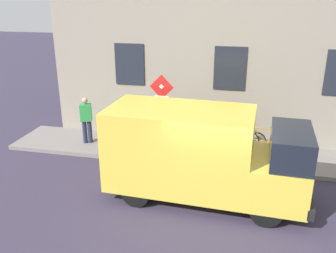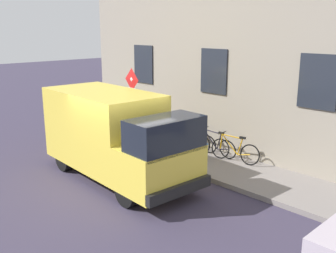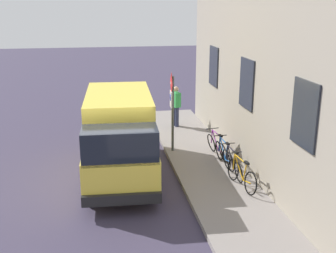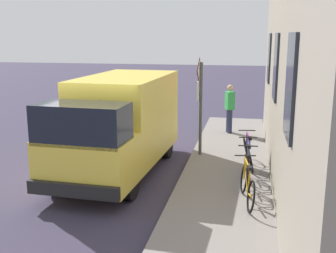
{
  "view_description": "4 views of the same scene",
  "coord_description": "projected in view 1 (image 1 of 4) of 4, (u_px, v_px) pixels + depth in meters",
  "views": [
    {
      "loc": [
        -8.33,
        -0.6,
        5.31
      ],
      "look_at": [
        1.88,
        1.67,
        1.44
      ],
      "focal_mm": 38.57,
      "sensor_mm": 36.0,
      "label": 1
    },
    {
      "loc": [
        -5.98,
        -8.36,
        4.29
      ],
      "look_at": [
        1.91,
        -0.19,
        1.4
      ],
      "focal_mm": 41.48,
      "sensor_mm": 36.0,
      "label": 2
    },
    {
      "loc": [
        -0.22,
        -11.81,
        5.23
      ],
      "look_at": [
        1.98,
        0.89,
        1.37
      ],
      "focal_mm": 44.4,
      "sensor_mm": 36.0,
      "label": 3
    },
    {
      "loc": [
        3.66,
        -9.77,
        3.59
      ],
      "look_at": [
        1.61,
        0.77,
        1.21
      ],
      "focal_mm": 44.6,
      "sensor_mm": 36.0,
      "label": 4
    }
  ],
  "objects": [
    {
      "name": "bicycle_blue",
      "position": [
        218.0,
        136.0,
        12.86
      ],
      "size": [
        0.46,
        1.71,
        0.89
      ],
      "rotation": [
        0.0,
        0.0,
        1.61
      ],
      "color": "black",
      "rests_on": "sidewalk_slab"
    },
    {
      "name": "sidewalk_slab",
      "position": [
        223.0,
        155.0,
        12.47
      ],
      "size": [
        2.18,
        15.24,
        0.14
      ],
      "primitive_type": "cube",
      "color": "gray",
      "rests_on": "ground_plane"
    },
    {
      "name": "pedestrian",
      "position": [
        86.0,
        119.0,
        12.98
      ],
      "size": [
        0.38,
        0.46,
        1.72
      ],
      "rotation": [
        0.0,
        0.0,
        0.33
      ],
      "color": "#262B47",
      "rests_on": "sidewalk_slab"
    },
    {
      "name": "bicycle_orange",
      "position": [
        265.0,
        140.0,
        12.53
      ],
      "size": [
        0.48,
        1.71,
        0.89
      ],
      "rotation": [
        0.0,
        0.0,
        1.72
      ],
      "color": "black",
      "rests_on": "sidewalk_slab"
    },
    {
      "name": "bicycle_black",
      "position": [
        241.0,
        138.0,
        12.7
      ],
      "size": [
        0.46,
        1.71,
        0.89
      ],
      "rotation": [
        0.0,
        0.0,
        1.6
      ],
      "color": "black",
      "rests_on": "sidewalk_slab"
    },
    {
      "name": "building_facade",
      "position": [
        233.0,
        19.0,
        12.25
      ],
      "size": [
        0.75,
        13.24,
        8.96
      ],
      "color": "gray",
      "rests_on": "ground_plane"
    },
    {
      "name": "sign_post_stacked",
      "position": [
        162.0,
        106.0,
        11.4
      ],
      "size": [
        0.16,
        0.56,
        2.71
      ],
      "color": "#474C47",
      "rests_on": "sidewalk_slab"
    },
    {
      "name": "delivery_van",
      "position": [
        202.0,
        153.0,
        9.56
      ],
      "size": [
        2.26,
        5.42,
        2.5
      ],
      "rotation": [
        0.0,
        0.0,
        4.66
      ],
      "color": "yellow",
      "rests_on": "ground_plane"
    },
    {
      "name": "ground_plane",
      "position": [
        214.0,
        206.0,
        9.59
      ],
      "size": [
        80.0,
        80.0,
        0.0
      ],
      "primitive_type": "plane",
      "color": "#383246"
    },
    {
      "name": "bicycle_purple",
      "position": [
        195.0,
        135.0,
        13.03
      ],
      "size": [
        0.47,
        1.72,
        0.89
      ],
      "rotation": [
        0.0,
        0.0,
        1.68
      ],
      "color": "black",
      "rests_on": "sidewalk_slab"
    }
  ]
}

